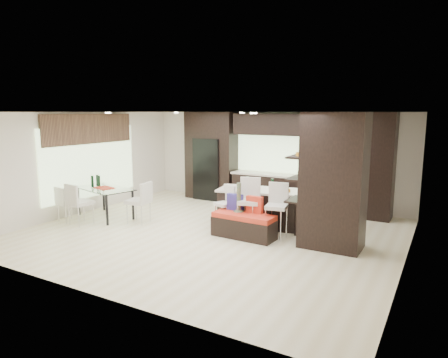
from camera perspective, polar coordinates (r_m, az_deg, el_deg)
The scene contains 22 objects.
ground at distance 9.10m, azimuth -1.88°, elevation -7.71°, with size 8.00×8.00×0.00m, color beige.
back_wall at distance 11.89m, azimuth 6.91°, elevation 2.98°, with size 8.00×0.02×2.70m, color silver.
left_wall at distance 11.38m, azimuth -19.40°, elevation 2.21°, with size 0.02×7.00×2.70m, color silver.
right_wall at distance 7.55m, azimuth 24.97°, elevation -1.66°, with size 0.02×7.00×2.70m, color silver.
ceiling at distance 8.68m, azimuth -1.98°, elevation 9.55°, with size 8.00×7.00×0.02m, color white.
window_left at distance 11.48m, azimuth -18.52°, elevation 2.32°, with size 0.04×3.20×1.90m, color #B2D199.
window_back at distance 11.62m, azimuth 9.59°, elevation 3.75°, with size 3.40×0.04×1.20m, color #B2D199.
stone_accent at distance 11.39m, azimuth -18.66°, elevation 6.80°, with size 0.08×3.00×0.80m, color brown.
ceiling_spots at distance 8.90m, azimuth -1.13°, elevation 9.43°, with size 4.00×3.00×0.02m, color white.
back_cabinetry at distance 11.40m, azimuth 8.59°, elevation 2.66°, with size 6.80×0.68×2.70m, color black.
refrigerator at distance 12.46m, azimuth -1.90°, elevation 1.49°, with size 0.90×0.68×1.90m, color black.
partition_column at distance 8.16m, azimuth 15.39°, elevation -0.32°, with size 1.20×0.80×2.70m, color black.
kitchen_island at distance 9.60m, azimuth 5.60°, elevation -4.10°, with size 2.11×0.91×0.88m, color black.
stool_left at distance 9.24m, azimuth 0.03°, elevation -4.73°, with size 0.37×0.37×0.84m, color beige.
stool_mid at distance 8.89m, azimuth 3.56°, elevation -4.72°, with size 0.45×0.45×1.02m, color beige.
stool_right at distance 8.66m, azimuth 7.47°, elevation -5.35°, with size 0.43×0.43×0.97m, color beige.
bench at distance 8.72m, azimuth 2.85°, elevation -6.67°, with size 1.38×0.53×0.53m, color black.
floor_vase at distance 8.83m, azimuth 2.12°, elevation -4.31°, with size 0.43×0.43×1.17m, color #47503A, non-canonical shape.
dining_table at distance 10.78m, azimuth -16.62°, elevation -3.26°, with size 1.59×0.89×0.76m, color white.
chair_near at distance 10.25m, azimuth -19.78°, elevation -3.59°, with size 0.51×0.51×0.94m, color beige.
chair_far at distance 10.66m, azimuth -21.38°, elevation -3.52°, with size 0.44×0.44×0.82m, color beige.
chair_end at distance 9.99m, azimuth -12.12°, elevation -3.54°, with size 0.51×0.51×0.94m, color beige.
Camera 1 is at (4.53, -7.41, 2.71)m, focal length 32.00 mm.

